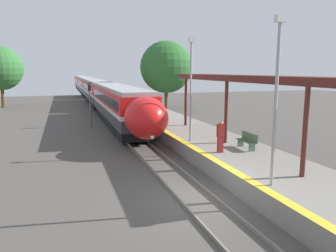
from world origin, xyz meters
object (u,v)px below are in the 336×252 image
(platform_bench, at_px, (248,140))
(railway_signal, at_px, (90,100))
(lamppost_near, at_px, (276,93))
(person_waiting, at_px, (220,136))
(train, at_px, (92,88))
(lamppost_mid, at_px, (191,84))

(platform_bench, xyz_separation_m, railway_signal, (-7.10, 15.21, 1.13))
(railway_signal, xyz_separation_m, lamppost_near, (4.87, -20.54, 1.84))
(person_waiting, bearing_deg, platform_bench, 8.19)
(train, relative_size, person_waiting, 47.18)
(lamppost_mid, bearing_deg, lamppost_near, -90.00)
(lamppost_near, distance_m, lamppost_mid, 8.15)
(railway_signal, bearing_deg, person_waiting, -71.02)
(train, height_order, person_waiting, train)
(person_waiting, distance_m, lamppost_near, 5.69)
(train, relative_size, railway_signal, 20.17)
(train, bearing_deg, person_waiting, -86.30)
(train, height_order, lamppost_near, lamppost_near)
(person_waiting, xyz_separation_m, lamppost_mid, (-0.45, 3.08, 2.55))
(platform_bench, distance_m, person_waiting, 1.84)
(railway_signal, xyz_separation_m, lamppost_mid, (4.87, -12.39, 1.84))
(lamppost_near, height_order, lamppost_mid, same)
(lamppost_mid, bearing_deg, railway_signal, 111.47)
(platform_bench, relative_size, lamppost_mid, 0.25)
(lamppost_mid, bearing_deg, train, 93.35)
(person_waiting, bearing_deg, railway_signal, 108.98)
(platform_bench, height_order, railway_signal, railway_signal)
(train, height_order, platform_bench, train)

